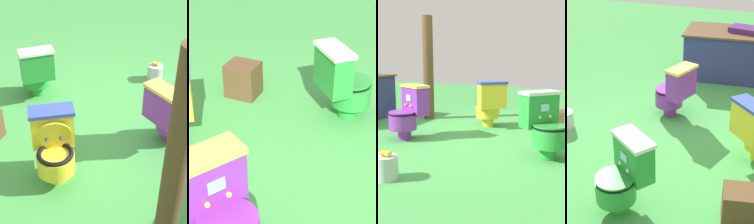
{
  "view_description": "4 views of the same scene",
  "coord_description": "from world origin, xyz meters",
  "views": [
    {
      "loc": [
        2.99,
        1.91,
        2.62
      ],
      "look_at": [
        0.31,
        -0.0,
        0.36
      ],
      "focal_mm": 58.13,
      "sensor_mm": 36.0,
      "label": 1
    },
    {
      "loc": [
        -1.41,
        1.96,
        2.15
      ],
      "look_at": [
        0.17,
        -0.4,
        0.38
      ],
      "focal_mm": 67.15,
      "sensor_mm": 36.0,
      "label": 2
    },
    {
      "loc": [
        -3.32,
        -2.09,
        1.12
      ],
      "look_at": [
        -0.03,
        -0.23,
        0.43
      ],
      "focal_mm": 50.17,
      "sensor_mm": 36.0,
      "label": 3
    },
    {
      "loc": [
        1.23,
        -3.55,
        2.46
      ],
      "look_at": [
        -0.02,
        -0.11,
        0.48
      ],
      "focal_mm": 60.05,
      "sensor_mm": 36.0,
      "label": 4
    }
  ],
  "objects": [
    {
      "name": "small_crate",
      "position": [
        1.03,
        -0.97,
        0.18
      ],
      "size": [
        0.37,
        0.33,
        0.35
      ],
      "primitive_type": "cube",
      "rotation": [
        0.0,
        0.0,
        3.34
      ],
      "color": "brown",
      "rests_on": "ground"
    },
    {
      "name": "ground",
      "position": [
        0.0,
        0.0,
        0.0
      ],
      "size": [
        14.0,
        14.0,
        0.0
      ],
      "primitive_type": "plane",
      "color": "#429947"
    },
    {
      "name": "toilet_green",
      "position": [
        0.0,
        -1.14,
        0.37
      ],
      "size": [
        0.61,
        0.63,
        0.73
      ],
      "rotation": [
        0.0,
        0.0,
        2.52
      ],
      "color": "green",
      "rests_on": "ground"
    },
    {
      "name": "toilet_purple",
      "position": [
        -0.13,
        0.7,
        0.37
      ],
      "size": [
        0.6,
        0.55,
        0.73
      ],
      "rotation": [
        0.0,
        0.0,
        1.22
      ],
      "color": "purple",
      "rests_on": "ground"
    }
  ]
}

